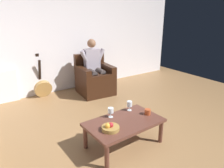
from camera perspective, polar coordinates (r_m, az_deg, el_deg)
ground_plane at (r=3.15m, az=10.22°, el=-16.54°), size 7.29×7.29×0.00m
wall_back at (r=5.10m, az=-12.80°, el=12.16°), size 6.47×0.06×2.50m
armchair at (r=4.90m, az=-4.78°, el=1.26°), size 0.79×0.82×0.90m
person_seated at (r=4.81m, az=-4.88°, el=5.17°), size 0.62×0.56×1.25m
coffee_table at (r=2.98m, az=3.32°, el=-10.91°), size 1.08×0.66×0.38m
guitar at (r=4.93m, az=-18.33°, el=-0.85°), size 0.38×0.33×0.97m
radiator at (r=4.89m, az=-28.15°, el=-0.86°), size 0.67×0.06×0.69m
wine_glass_near at (r=3.01m, az=-0.36°, el=-7.35°), size 0.08×0.08×0.14m
wine_glass_far at (r=3.22m, az=4.84°, el=-5.55°), size 0.08×0.08×0.15m
fruit_bowl at (r=2.73m, az=-0.48°, el=-11.81°), size 0.23×0.23×0.11m
candle_jar at (r=3.15m, az=9.69°, el=-7.50°), size 0.09×0.09×0.08m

